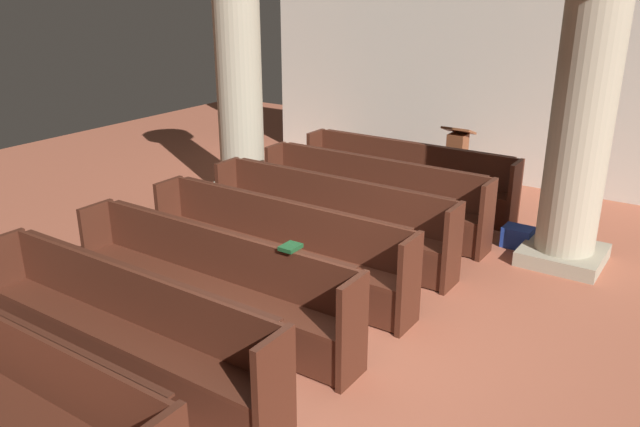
{
  "coord_description": "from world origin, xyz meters",
  "views": [
    {
      "loc": [
        2.97,
        -4.44,
        3.29
      ],
      "look_at": [
        -0.86,
        1.25,
        0.75
      ],
      "focal_mm": 35.54,
      "sensor_mm": 36.0,
      "label": 1
    }
  ],
  "objects_px": {
    "pillar_far_side": "(239,79)",
    "lectern": "(456,164)",
    "pew_row_2": "(329,216)",
    "pew_row_6": "(5,388)",
    "pew_row_4": "(211,279)",
    "pew_row_3": "(277,244)",
    "pew_row_0": "(407,175)",
    "kneeler_box_blue": "(518,237)",
    "pillar_aisle_side": "(583,113)",
    "pew_row_5": "(124,325)",
    "hymn_book": "(291,247)",
    "pew_row_1": "(372,193)"
  },
  "relations": [
    {
      "from": "pillar_aisle_side",
      "to": "kneeler_box_blue",
      "type": "bearing_deg",
      "value": 166.14
    },
    {
      "from": "pillar_far_side",
      "to": "kneeler_box_blue",
      "type": "relative_size",
      "value": 9.69
    },
    {
      "from": "pew_row_4",
      "to": "pillar_far_side",
      "type": "xyz_separation_m",
      "value": [
        -2.47,
        3.38,
        1.34
      ]
    },
    {
      "from": "pew_row_1",
      "to": "pillar_far_side",
      "type": "bearing_deg",
      "value": 176.22
    },
    {
      "from": "pillar_aisle_side",
      "to": "hymn_book",
      "type": "distance_m",
      "value": 3.87
    },
    {
      "from": "pillar_aisle_side",
      "to": "pillar_far_side",
      "type": "bearing_deg",
      "value": -177.76
    },
    {
      "from": "pew_row_0",
      "to": "pew_row_1",
      "type": "relative_size",
      "value": 1.0
    },
    {
      "from": "pew_row_1",
      "to": "hymn_book",
      "type": "distance_m",
      "value": 3.18
    },
    {
      "from": "pew_row_0",
      "to": "kneeler_box_blue",
      "type": "xyz_separation_m",
      "value": [
        1.91,
        -0.56,
        -0.39
      ]
    },
    {
      "from": "pew_row_3",
      "to": "pillar_aisle_side",
      "type": "distance_m",
      "value": 3.79
    },
    {
      "from": "pew_row_1",
      "to": "pew_row_6",
      "type": "distance_m",
      "value": 5.35
    },
    {
      "from": "pew_row_4",
      "to": "lectern",
      "type": "distance_m",
      "value": 5.5
    },
    {
      "from": "pew_row_2",
      "to": "kneeler_box_blue",
      "type": "xyz_separation_m",
      "value": [
        1.91,
        1.58,
        -0.39
      ]
    },
    {
      "from": "pillar_far_side",
      "to": "lectern",
      "type": "distance_m",
      "value": 3.75
    },
    {
      "from": "lectern",
      "to": "kneeler_box_blue",
      "type": "bearing_deg",
      "value": -47.67
    },
    {
      "from": "pew_row_6",
      "to": "pillar_far_side",
      "type": "distance_m",
      "value": 6.19
    },
    {
      "from": "pew_row_3",
      "to": "kneeler_box_blue",
      "type": "relative_size",
      "value": 9.09
    },
    {
      "from": "pew_row_6",
      "to": "hymn_book",
      "type": "relative_size",
      "value": 17.23
    },
    {
      "from": "pew_row_1",
      "to": "kneeler_box_blue",
      "type": "distance_m",
      "value": 2.01
    },
    {
      "from": "pew_row_6",
      "to": "pillar_far_side",
      "type": "relative_size",
      "value": 0.94
    },
    {
      "from": "pillar_aisle_side",
      "to": "pillar_far_side",
      "type": "height_order",
      "value": "same"
    },
    {
      "from": "pew_row_4",
      "to": "lectern",
      "type": "xyz_separation_m",
      "value": [
        0.29,
        5.5,
        -0.07
      ]
    },
    {
      "from": "pew_row_1",
      "to": "lectern",
      "type": "height_order",
      "value": "lectern"
    },
    {
      "from": "pew_row_3",
      "to": "kneeler_box_blue",
      "type": "bearing_deg",
      "value": 54.3
    },
    {
      "from": "pew_row_2",
      "to": "pew_row_6",
      "type": "bearing_deg",
      "value": -90.0
    },
    {
      "from": "pew_row_6",
      "to": "pew_row_5",
      "type": "bearing_deg",
      "value": 90.0
    },
    {
      "from": "kneeler_box_blue",
      "to": "pillar_far_side",
      "type": "bearing_deg",
      "value": -175.47
    },
    {
      "from": "pew_row_0",
      "to": "pew_row_2",
      "type": "height_order",
      "value": "same"
    },
    {
      "from": "pew_row_1",
      "to": "pew_row_4",
      "type": "xyz_separation_m",
      "value": [
        0.0,
        -3.21,
        0.0
      ]
    },
    {
      "from": "pew_row_0",
      "to": "pillar_far_side",
      "type": "height_order",
      "value": "pillar_far_side"
    },
    {
      "from": "pew_row_1",
      "to": "pew_row_3",
      "type": "distance_m",
      "value": 2.14
    },
    {
      "from": "pew_row_5",
      "to": "hymn_book",
      "type": "bearing_deg",
      "value": 55.76
    },
    {
      "from": "pillar_aisle_side",
      "to": "lectern",
      "type": "xyz_separation_m",
      "value": [
        -2.23,
        1.92,
        -1.41
      ]
    },
    {
      "from": "pew_row_2",
      "to": "pew_row_6",
      "type": "xyz_separation_m",
      "value": [
        0.0,
        -4.28,
        0.0
      ]
    },
    {
      "from": "pew_row_0",
      "to": "kneeler_box_blue",
      "type": "height_order",
      "value": "pew_row_0"
    },
    {
      "from": "pew_row_0",
      "to": "hymn_book",
      "type": "bearing_deg",
      "value": -78.25
    },
    {
      "from": "pew_row_1",
      "to": "pillar_far_side",
      "type": "xyz_separation_m",
      "value": [
        -2.47,
        0.16,
        1.34
      ]
    },
    {
      "from": "pew_row_3",
      "to": "lectern",
      "type": "distance_m",
      "value": 4.43
    },
    {
      "from": "pew_row_0",
      "to": "pillar_aisle_side",
      "type": "bearing_deg",
      "value": -15.79
    },
    {
      "from": "pillar_aisle_side",
      "to": "kneeler_box_blue",
      "type": "height_order",
      "value": "pillar_aisle_side"
    },
    {
      "from": "pew_row_2",
      "to": "pillar_far_side",
      "type": "height_order",
      "value": "pillar_far_side"
    },
    {
      "from": "pew_row_4",
      "to": "hymn_book",
      "type": "distance_m",
      "value": 1.0
    },
    {
      "from": "pillar_aisle_side",
      "to": "hymn_book",
      "type": "height_order",
      "value": "pillar_aisle_side"
    },
    {
      "from": "pew_row_2",
      "to": "pillar_far_side",
      "type": "distance_m",
      "value": 3.07
    },
    {
      "from": "pew_row_0",
      "to": "pew_row_5",
      "type": "xyz_separation_m",
      "value": [
        0.0,
        -5.35,
        0.0
      ]
    },
    {
      "from": "pew_row_3",
      "to": "kneeler_box_blue",
      "type": "xyz_separation_m",
      "value": [
        1.91,
        2.65,
        -0.39
      ]
    },
    {
      "from": "pew_row_3",
      "to": "pew_row_4",
      "type": "relative_size",
      "value": 1.0
    },
    {
      "from": "pew_row_1",
      "to": "lectern",
      "type": "relative_size",
      "value": 3.1
    },
    {
      "from": "pew_row_0",
      "to": "pillar_far_side",
      "type": "relative_size",
      "value": 0.94
    },
    {
      "from": "pew_row_3",
      "to": "pillar_far_side",
      "type": "relative_size",
      "value": 0.94
    }
  ]
}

